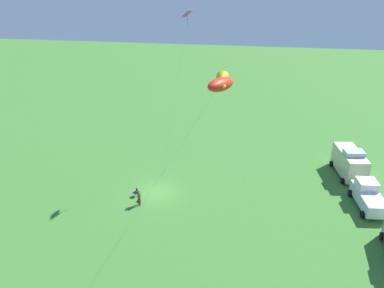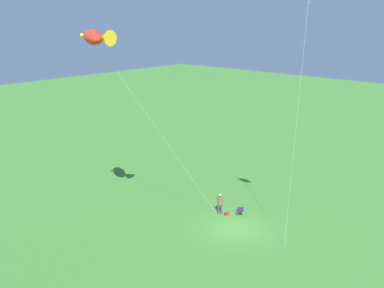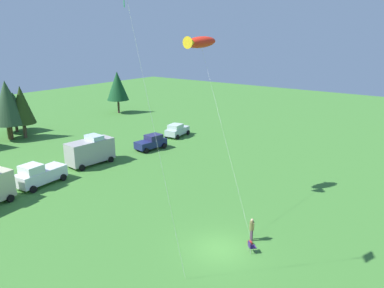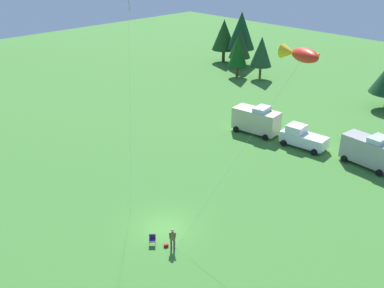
{
  "view_description": "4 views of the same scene",
  "coord_description": "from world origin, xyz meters",
  "px_view_note": "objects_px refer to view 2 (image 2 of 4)",
  "views": [
    {
      "loc": [
        31.79,
        8.68,
        21.24
      ],
      "look_at": [
        1.17,
        3.8,
        6.41
      ],
      "focal_mm": 35.0,
      "sensor_mm": 36.0,
      "label": 1
    },
    {
      "loc": [
        -17.73,
        24.66,
        15.37
      ],
      "look_at": [
        3.48,
        0.9,
        6.06
      ],
      "focal_mm": 42.0,
      "sensor_mm": 36.0,
      "label": 2
    },
    {
      "loc": [
        -19.67,
        -12.36,
        14.52
      ],
      "look_at": [
        1.5,
        3.52,
        6.74
      ],
      "focal_mm": 35.0,
      "sensor_mm": 36.0,
      "label": 3
    },
    {
      "loc": [
        22.63,
        -18.91,
        20.94
      ],
      "look_at": [
        1.33,
        1.8,
        7.18
      ],
      "focal_mm": 42.0,
      "sensor_mm": 36.0,
      "label": 4
    }
  ],
  "objects_px": {
    "backpack_on_grass": "(227,214)",
    "kite_large_fish": "(96,37)",
    "person_kite_flyer": "(220,202)",
    "folding_chair": "(240,210)"
  },
  "relations": [
    {
      "from": "person_kite_flyer",
      "to": "kite_large_fish",
      "type": "height_order",
      "value": "kite_large_fish"
    },
    {
      "from": "backpack_on_grass",
      "to": "kite_large_fish",
      "type": "height_order",
      "value": "kite_large_fish"
    },
    {
      "from": "folding_chair",
      "to": "kite_large_fish",
      "type": "xyz_separation_m",
      "value": [
        5.62,
        8.67,
        13.38
      ]
    },
    {
      "from": "backpack_on_grass",
      "to": "kite_large_fish",
      "type": "relative_size",
      "value": 0.02
    },
    {
      "from": "person_kite_flyer",
      "to": "backpack_on_grass",
      "type": "bearing_deg",
      "value": -115.89
    },
    {
      "from": "person_kite_flyer",
      "to": "kite_large_fish",
      "type": "xyz_separation_m",
      "value": [
        4.18,
        7.93,
        12.85
      ]
    },
    {
      "from": "backpack_on_grass",
      "to": "kite_large_fish",
      "type": "distance_m",
      "value": 16.66
    },
    {
      "from": "kite_large_fish",
      "to": "backpack_on_grass",
      "type": "bearing_deg",
      "value": -120.1
    },
    {
      "from": "person_kite_flyer",
      "to": "kite_large_fish",
      "type": "distance_m",
      "value": 15.67
    },
    {
      "from": "kite_large_fish",
      "to": "person_kite_flyer",
      "type": "bearing_deg",
      "value": -117.77
    }
  ]
}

